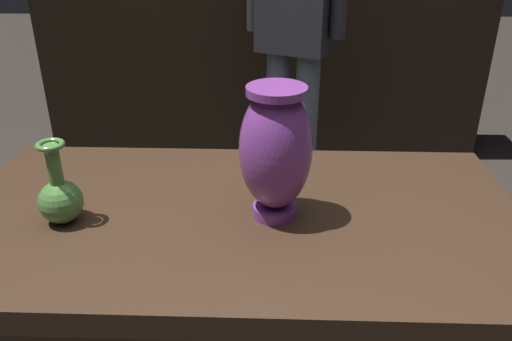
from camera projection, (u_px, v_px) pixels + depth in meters
name	position (u px, v px, depth m)	size (l,w,h in m)	color
back_display_shelf	(262.00, 70.00, 3.20)	(2.60, 0.40, 0.99)	black
vase_centerpiece	(276.00, 150.00, 1.01)	(0.15, 0.15, 0.28)	#7A388E
vase_tall_behind	(60.00, 197.00, 1.03)	(0.09, 0.09, 0.17)	#477A38
visitor_center_back	(295.00, 17.00, 2.29)	(0.43, 0.30, 1.62)	slate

